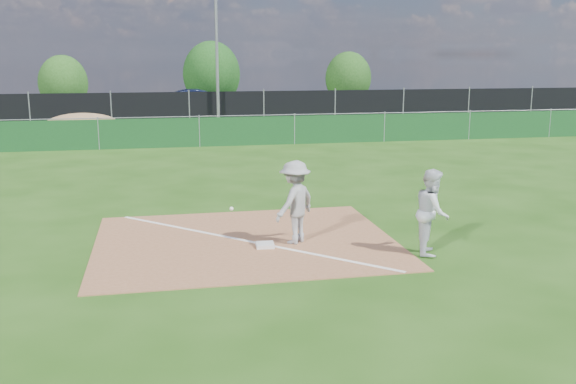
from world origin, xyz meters
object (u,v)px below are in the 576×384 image
(runner, at_px, (432,212))
(car_right, at_px, (279,106))
(light_pole, at_px, (217,49))
(tree_left, at_px, (63,83))
(tree_mid, at_px, (212,74))
(car_mid, at_px, (201,103))
(car_left, at_px, (52,107))
(first_base, at_px, (265,245))
(play_at_first, at_px, (295,202))
(tree_right, at_px, (348,78))

(runner, relative_size, car_right, 0.36)
(light_pole, distance_m, tree_left, 13.73)
(runner, bearing_deg, car_right, 16.29)
(tree_mid, bearing_deg, tree_left, -176.00)
(car_right, bearing_deg, runner, 165.09)
(runner, distance_m, tree_left, 35.02)
(car_mid, bearing_deg, car_left, 91.75)
(car_mid, xyz_separation_m, tree_mid, (1.14, 5.47, 1.56))
(first_base, distance_m, tree_left, 33.27)
(play_at_first, distance_m, car_mid, 27.29)
(light_pole, bearing_deg, play_at_first, -91.39)
(runner, relative_size, tree_mid, 0.35)
(first_base, relative_size, tree_left, 0.09)
(car_right, distance_m, tree_right, 10.13)
(play_at_first, distance_m, car_right, 26.26)
(car_mid, bearing_deg, runner, -178.10)
(light_pole, relative_size, play_at_first, 4.17)
(tree_left, height_order, tree_right, tree_right)
(play_at_first, relative_size, tree_mid, 0.41)
(car_mid, xyz_separation_m, tree_right, (11.13, 6.17, 1.19))
(tree_mid, bearing_deg, tree_right, 4.05)
(first_base, bearing_deg, light_pole, 86.96)
(runner, relative_size, tree_left, 0.44)
(tree_left, bearing_deg, tree_right, 4.02)
(car_mid, height_order, tree_mid, tree_mid)
(play_at_first, height_order, tree_mid, tree_mid)
(play_at_first, bearing_deg, light_pole, 88.61)
(first_base, relative_size, play_at_first, 0.18)
(first_base, bearing_deg, runner, -17.67)
(tree_right, bearing_deg, light_pole, -132.73)
(play_at_first, relative_size, car_left, 0.43)
(play_at_first, xyz_separation_m, tree_right, (11.12, 33.46, 1.18))
(light_pole, xyz_separation_m, car_right, (4.03, 3.86, -3.33))
(play_at_first, height_order, car_mid, play_at_first)
(first_base, height_order, tree_mid, tree_mid)
(car_mid, height_order, tree_left, tree_left)
(car_mid, distance_m, tree_right, 12.78)
(first_base, relative_size, tree_mid, 0.08)
(play_at_first, xyz_separation_m, car_left, (-8.55, 26.58, -0.08))
(runner, relative_size, tree_right, 0.42)
(car_mid, distance_m, car_right, 4.80)
(light_pole, distance_m, first_base, 22.57)
(first_base, relative_size, runner, 0.21)
(car_left, xyz_separation_m, tree_mid, (9.67, 6.17, 1.62))
(tree_right, bearing_deg, runner, -104.11)
(car_left, relative_size, car_mid, 0.90)
(first_base, height_order, tree_right, tree_right)
(tree_right, bearing_deg, first_base, -109.26)
(tree_left, bearing_deg, light_pole, -47.90)
(play_at_first, bearing_deg, tree_mid, 88.03)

